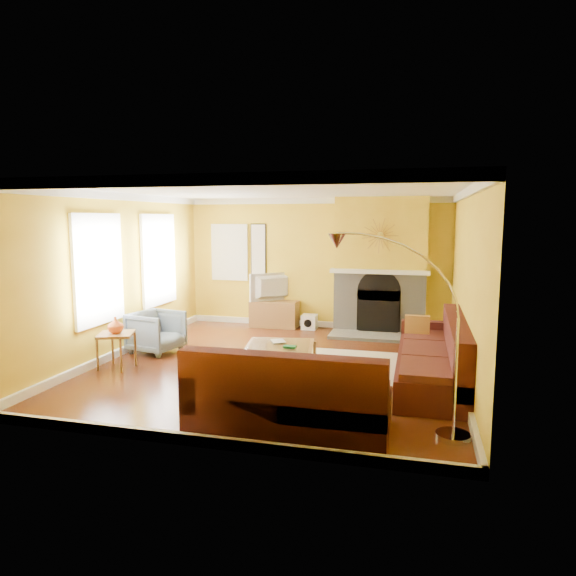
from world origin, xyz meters
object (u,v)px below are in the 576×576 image
(sectional_sofa, at_px, (348,355))
(side_table, at_px, (117,351))
(media_console, at_px, (274,314))
(coffee_table, at_px, (279,358))
(arc_lamp, at_px, (400,336))
(armchair, at_px, (156,332))

(sectional_sofa, distance_m, side_table, 3.55)
(media_console, bearing_deg, side_table, -113.11)
(coffee_table, xyz_separation_m, arc_lamp, (1.82, -1.90, 0.86))
(armchair, relative_size, side_table, 1.41)
(coffee_table, distance_m, armchair, 2.39)
(coffee_table, height_order, side_table, side_table)
(media_console, xyz_separation_m, side_table, (-1.50, -3.53, 0.00))
(media_console, distance_m, arc_lamp, 5.69)
(coffee_table, bearing_deg, armchair, 167.58)
(coffee_table, relative_size, side_table, 1.82)
(media_console, relative_size, armchair, 1.29)
(coffee_table, bearing_deg, sectional_sofa, -25.29)
(media_console, relative_size, side_table, 1.82)
(sectional_sofa, distance_m, media_console, 4.08)
(sectional_sofa, relative_size, arc_lamp, 1.82)
(sectional_sofa, xyz_separation_m, armchair, (-3.43, 1.03, -0.10))
(coffee_table, xyz_separation_m, media_console, (-0.94, 3.01, 0.08))
(sectional_sofa, relative_size, armchair, 4.95)
(sectional_sofa, height_order, media_console, sectional_sofa)
(coffee_table, relative_size, arc_lamp, 0.47)
(media_console, height_order, armchair, armchair)
(arc_lamp, bearing_deg, side_table, 162.05)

